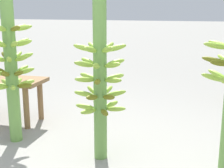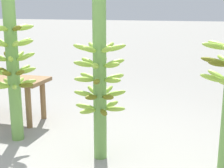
{
  "view_description": "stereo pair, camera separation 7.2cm",
  "coord_description": "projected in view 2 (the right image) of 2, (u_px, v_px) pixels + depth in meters",
  "views": [
    {
      "loc": [
        0.95,
        -1.66,
        1.19
      ],
      "look_at": [
        -0.02,
        0.65,
        0.61
      ],
      "focal_mm": 50.0,
      "sensor_mm": 36.0,
      "label": 1
    },
    {
      "loc": [
        1.01,
        -1.63,
        1.19
      ],
      "look_at": [
        -0.02,
        0.65,
        0.61
      ],
      "focal_mm": 50.0,
      "sensor_mm": 36.0,
      "label": 2
    }
  ],
  "objects": [
    {
      "name": "market_bench",
      "position": [
        0.0,
        85.0,
        3.45
      ],
      "size": [
        1.12,
        0.56,
        0.48
      ],
      "rotation": [
        0.0,
        0.0,
        0.13
      ],
      "color": "olive",
      "rests_on": "ground_plane"
    },
    {
      "name": "banana_stalk_center",
      "position": [
        100.0,
        79.0,
        2.46
      ],
      "size": [
        0.42,
        0.42,
        1.32
      ],
      "color": "#6B9E47",
      "rests_on": "ground_plane"
    },
    {
      "name": "banana_stalk_left",
      "position": [
        12.0,
        59.0,
        2.81
      ],
      "size": [
        0.42,
        0.42,
        1.54
      ],
      "color": "#6B9E47",
      "rests_on": "ground_plane"
    }
  ]
}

